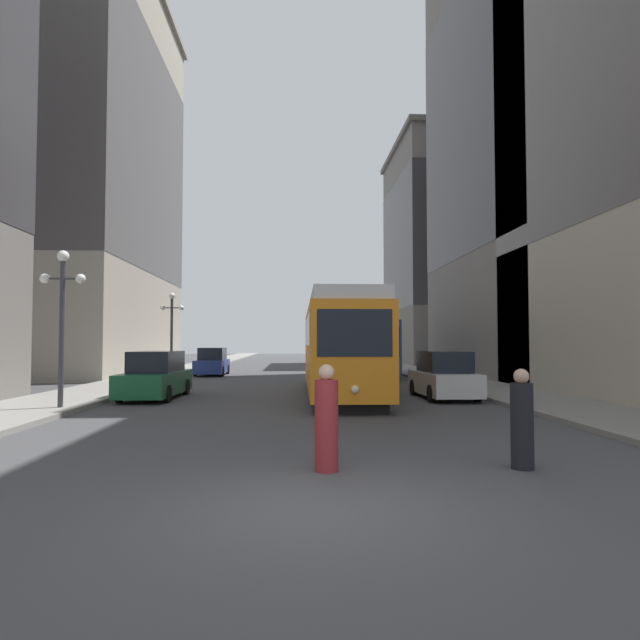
# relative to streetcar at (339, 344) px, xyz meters

# --- Properties ---
(ground_plane) EXTENTS (200.00, 200.00, 0.00)m
(ground_plane) POSITION_rel_streetcar_xyz_m (-1.64, -15.25, -2.10)
(ground_plane) COLOR #424244
(sidewalk_left) EXTENTS (3.48, 120.00, 0.15)m
(sidewalk_left) POSITION_rel_streetcar_xyz_m (-10.25, 24.75, -2.03)
(sidewalk_left) COLOR gray
(sidewalk_left) RESTS_ON ground
(sidewalk_right) EXTENTS (3.48, 120.00, 0.15)m
(sidewalk_right) POSITION_rel_streetcar_xyz_m (6.98, 24.75, -2.03)
(sidewalk_right) COLOR gray
(sidewalk_right) RESTS_ON ground
(streetcar) EXTENTS (2.79, 13.13, 3.89)m
(streetcar) POSITION_rel_streetcar_xyz_m (0.00, 0.00, 0.00)
(streetcar) COLOR black
(streetcar) RESTS_ON ground
(transit_bus) EXTENTS (2.66, 11.70, 3.45)m
(transit_bus) POSITION_rel_streetcar_xyz_m (2.90, 13.85, -0.15)
(transit_bus) COLOR black
(transit_bus) RESTS_ON ground
(parked_car_left_near) EXTENTS (1.99, 5.02, 1.82)m
(parked_car_left_near) POSITION_rel_streetcar_xyz_m (-7.21, -0.75, -1.26)
(parked_car_left_near) COLOR black
(parked_car_left_near) RESTS_ON ground
(parked_car_left_mid) EXTENTS (1.90, 4.62, 1.82)m
(parked_car_left_mid) POSITION_rel_streetcar_xyz_m (-7.21, 14.28, -1.26)
(parked_car_left_mid) COLOR black
(parked_car_left_mid) RESTS_ON ground
(parked_car_right_far) EXTENTS (1.95, 4.38, 1.82)m
(parked_car_right_far) POSITION_rel_streetcar_xyz_m (3.94, -1.42, -1.26)
(parked_car_right_far) COLOR black
(parked_car_right_far) RESTS_ON ground
(pedestrian_crossing_near) EXTENTS (0.40, 0.40, 1.79)m
(pedestrian_crossing_near) POSITION_rel_streetcar_xyz_m (-1.33, -13.13, -1.27)
(pedestrian_crossing_near) COLOR maroon
(pedestrian_crossing_near) RESTS_ON ground
(pedestrian_crossing_far) EXTENTS (0.38, 0.38, 1.71)m
(pedestrian_crossing_far) POSITION_rel_streetcar_xyz_m (2.03, -13.14, -1.31)
(pedestrian_crossing_far) COLOR black
(pedestrian_crossing_far) RESTS_ON ground
(lamp_post_left_near) EXTENTS (1.41, 0.36, 4.90)m
(lamp_post_left_near) POSITION_rel_streetcar_xyz_m (-9.11, -4.90, 1.31)
(lamp_post_left_near) COLOR #333338
(lamp_post_left_near) RESTS_ON sidewalk_left
(lamp_post_left_far) EXTENTS (1.41, 0.36, 4.99)m
(lamp_post_left_far) POSITION_rel_streetcar_xyz_m (-9.11, 10.66, 1.36)
(lamp_post_left_far) COLOR #333338
(lamp_post_left_far) RESTS_ON sidewalk_left
(building_left_corner) EXTENTS (12.08, 21.02, 28.87)m
(building_left_corner) POSITION_rel_streetcar_xyz_m (-17.73, 17.51, 12.78)
(building_left_corner) COLOR #A89E8E
(building_left_corner) RESTS_ON ground
(building_right_midblock) EXTENTS (16.51, 16.07, 22.46)m
(building_right_midblock) POSITION_rel_streetcar_xyz_m (16.67, 33.00, 9.46)
(building_right_midblock) COLOR slate
(building_right_midblock) RESTS_ON ground
(building_right_far) EXTENTS (12.09, 18.96, 30.79)m
(building_right_far) POSITION_rel_streetcar_xyz_m (14.47, 10.88, 13.78)
(building_right_far) COLOR slate
(building_right_far) RESTS_ON ground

